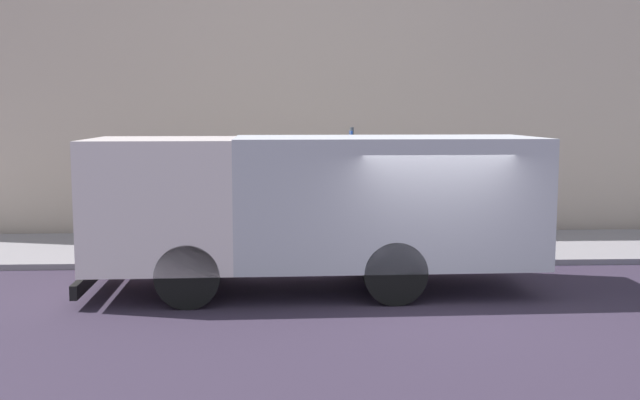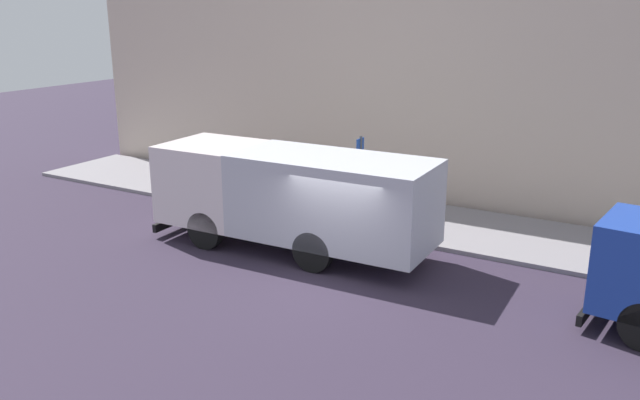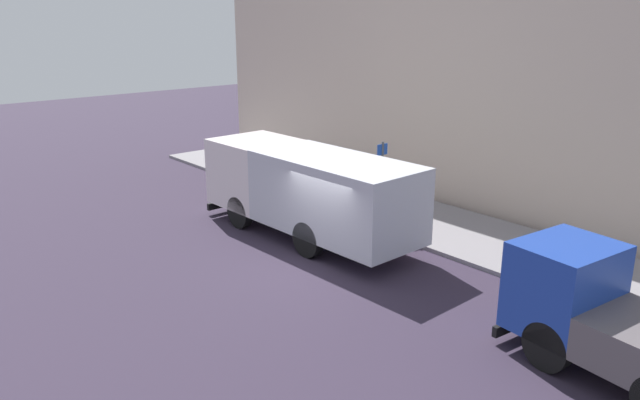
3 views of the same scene
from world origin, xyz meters
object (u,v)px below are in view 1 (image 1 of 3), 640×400
(pedestrian_walking, at_px, (141,209))
(traffic_cone_orange, at_px, (132,245))
(street_sign_post, at_px, (352,181))
(large_utility_truck, at_px, (314,202))

(pedestrian_walking, bearing_deg, traffic_cone_orange, 65.34)
(traffic_cone_orange, bearing_deg, street_sign_post, -86.40)
(large_utility_truck, relative_size, traffic_cone_orange, 11.72)
(large_utility_truck, bearing_deg, street_sign_post, -21.47)
(pedestrian_walking, xyz_separation_m, traffic_cone_orange, (-1.31, -0.06, -0.57))
(large_utility_truck, bearing_deg, traffic_cone_orange, 58.60)
(street_sign_post, bearing_deg, large_utility_truck, 159.97)
(large_utility_truck, height_order, traffic_cone_orange, large_utility_truck)
(traffic_cone_orange, xyz_separation_m, street_sign_post, (0.29, -4.56, 1.27))
(street_sign_post, bearing_deg, traffic_cone_orange, 93.60)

